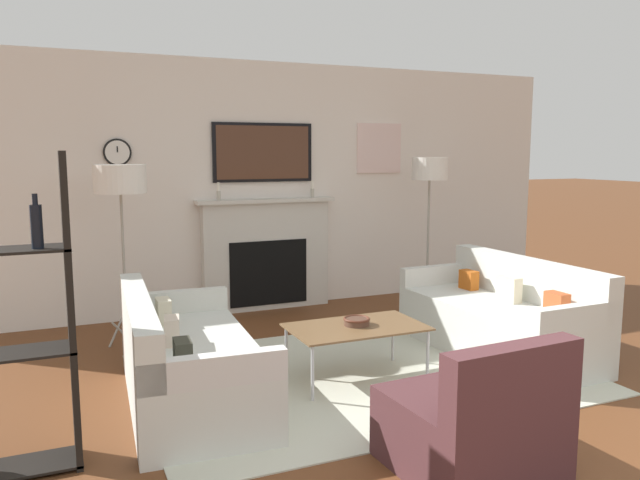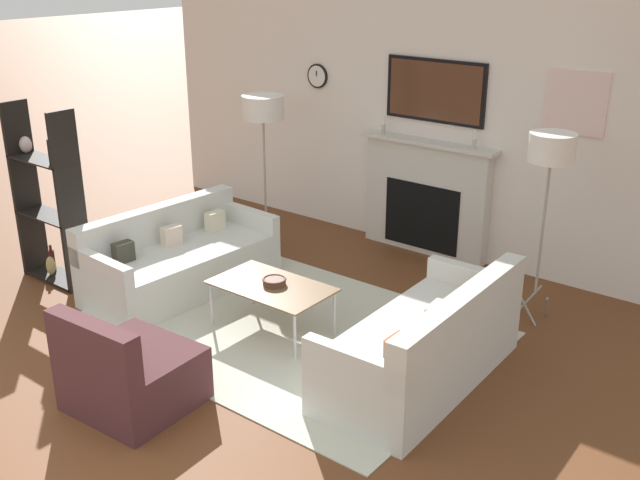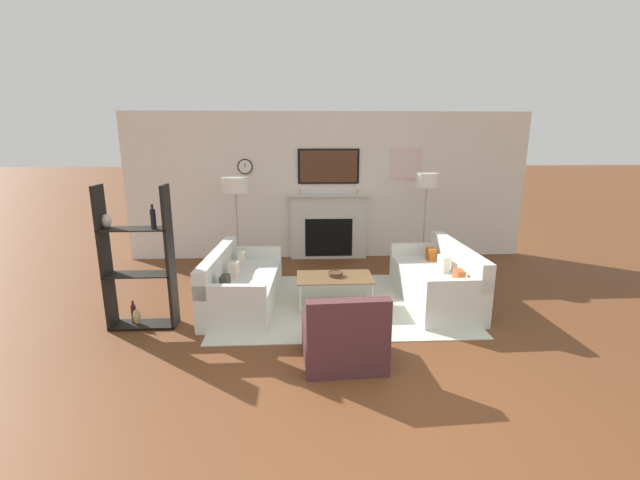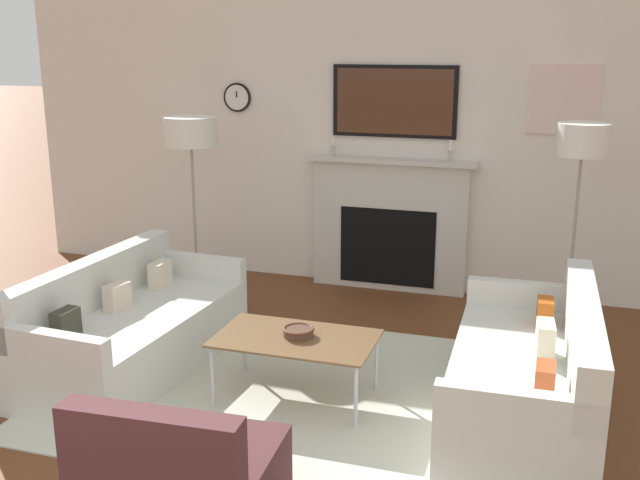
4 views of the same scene
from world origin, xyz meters
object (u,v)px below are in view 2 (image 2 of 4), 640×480
couch_left (179,261)px  floor_lamp_right (552,151)px  floor_lamp_left (263,109)px  shelf_unit (48,201)px  armchair (129,374)px  coffee_table (272,288)px  decorative_bowl (274,281)px  couch_right (425,347)px

couch_left → floor_lamp_right: 3.54m
couch_left → floor_lamp_left: bearing=98.7°
floor_lamp_right → shelf_unit: shelf_unit is taller
armchair → floor_lamp_left: bearing=115.5°
coffee_table → decorative_bowl: decorative_bowl is taller
armchair → shelf_unit: shelf_unit is taller
floor_lamp_right → shelf_unit: size_ratio=0.97×
couch_left → decorative_bowl: 1.30m
couch_left → floor_lamp_left: floor_lamp_left is taller
couch_right → shelf_unit: shelf_unit is taller
armchair → coffee_table: 1.49m
coffee_table → couch_left: bearing=175.6°
shelf_unit → couch_right: bearing=9.0°
coffee_table → armchair: bearing=-91.2°
armchair → floor_lamp_right: floor_lamp_right is taller
couch_left → floor_lamp_right: bearing=27.0°
couch_left → floor_lamp_right: size_ratio=1.12×
couch_left → coffee_table: (1.28, -0.10, 0.12)m
couch_left → coffee_table: bearing=-4.4°
couch_right → couch_left: bearing=180.0°
armchair → coffee_table: (0.03, 1.49, 0.14)m
floor_lamp_right → coffee_table: bearing=-136.2°
floor_lamp_left → armchair: bearing=-64.5°
coffee_table → floor_lamp_right: floor_lamp_right is taller
shelf_unit → decorative_bowl: bearing=12.5°
armchair → floor_lamp_left: size_ratio=0.52×
couch_left → floor_lamp_left: size_ratio=1.15×
decorative_bowl → shelf_unit: (-2.41, -0.53, 0.36)m
floor_lamp_right → decorative_bowl: bearing=-136.4°
couch_left → decorative_bowl: size_ratio=9.15×
coffee_table → floor_lamp_left: floor_lamp_left is taller
floor_lamp_left → floor_lamp_right: size_ratio=0.97×
couch_left → floor_lamp_right: floor_lamp_right is taller
coffee_table → shelf_unit: shelf_unit is taller
armchair → floor_lamp_left: (-1.48, 3.09, 1.22)m
floor_lamp_right → floor_lamp_left: bearing=180.0°
coffee_table → decorative_bowl: 0.06m
coffee_table → floor_lamp_right: 2.57m
couch_left → coffee_table: size_ratio=1.84×
couch_left → armchair: (1.24, -1.58, -0.01)m
couch_right → floor_lamp_right: floor_lamp_right is taller
couch_left → coffee_table: 1.29m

